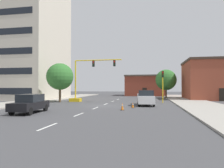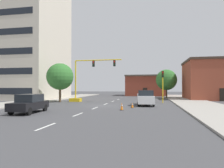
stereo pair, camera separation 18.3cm
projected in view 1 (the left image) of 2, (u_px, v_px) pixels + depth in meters
ground_plane at (102, 106)px, 26.09m from camera, size 160.00×160.00×0.00m
sidewalk_left at (44, 100)px, 36.26m from camera, size 6.00×56.00×0.14m
sidewalk_right at (192, 102)px, 31.64m from camera, size 6.00×56.00×0.14m
lane_stripe_seg_0 at (48, 127)px, 12.33m from camera, size 0.16×2.40×0.01m
lane_stripe_seg_1 at (79, 114)px, 17.73m from camera, size 0.16×2.40×0.01m
lane_stripe_seg_2 at (95, 108)px, 23.14m from camera, size 0.16×2.40×0.01m
lane_stripe_seg_3 at (106, 104)px, 28.55m from camera, size 0.16×2.40×0.01m
lane_stripe_seg_4 at (113, 101)px, 33.95m from camera, size 0.16×2.40×0.01m
lane_stripe_seg_5 at (118, 99)px, 39.36m from camera, size 0.16×2.40×0.01m
building_tall_left at (29, 40)px, 41.48m from camera, size 13.09×14.34×24.06m
building_brick_center at (145, 85)px, 56.94m from camera, size 10.72×9.81×5.61m
building_row_right at (213, 80)px, 39.27m from camera, size 10.52×10.59×7.60m
traffic_signal_gantry at (82, 88)px, 33.21m from camera, size 8.57×1.20×6.83m
traffic_light_pole_right at (163, 80)px, 30.47m from camera, size 0.32×0.47×4.80m
tree_right_far at (166, 80)px, 43.93m from camera, size 4.49×4.49×6.20m
tree_left_near at (60, 77)px, 32.29m from camera, size 4.25×4.25×6.20m
pickup_truck_white at (145, 98)px, 26.58m from camera, size 2.43×5.54×1.99m
sedan_black_near_left at (30, 103)px, 18.84m from camera, size 2.19×4.63×1.74m
traffic_cone_roadside_a at (122, 106)px, 21.09m from camera, size 0.36×0.36×0.79m
traffic_cone_roadside_b at (133, 105)px, 23.37m from camera, size 0.36×0.36×0.63m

